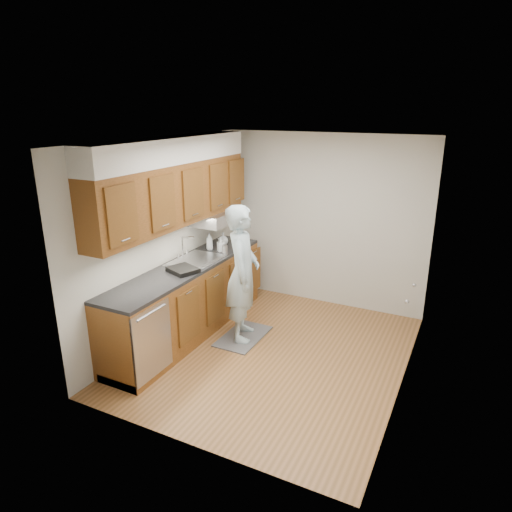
{
  "coord_description": "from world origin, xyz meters",
  "views": [
    {
      "loc": [
        1.98,
        -4.45,
        2.86
      ],
      "look_at": [
        -0.35,
        0.25,
        1.11
      ],
      "focal_mm": 32.0,
      "sensor_mm": 36.0,
      "label": 1
    }
  ],
  "objects": [
    {
      "name": "dish_rack",
      "position": [
        -1.1,
        -0.22,
        0.97
      ],
      "size": [
        0.42,
        0.39,
        0.05
      ],
      "primitive_type": "cube",
      "rotation": [
        0.0,
        0.0,
        -0.37
      ],
      "color": "black",
      "rests_on": "counter"
    },
    {
      "name": "person",
      "position": [
        -0.51,
        0.2,
        0.99
      ],
      "size": [
        0.68,
        0.81,
        1.96
      ],
      "primitive_type": "imported",
      "rotation": [
        0.0,
        0.0,
        1.94
      ],
      "color": "#9EB7C1",
      "rests_on": "floor_mat"
    },
    {
      "name": "wall_left",
      "position": [
        -1.5,
        0.0,
        1.25
      ],
      "size": [
        0.02,
        3.5,
        2.5
      ],
      "primitive_type": "cube",
      "color": "#B5B3AA",
      "rests_on": "floor"
    },
    {
      "name": "soap_bottle_c",
      "position": [
        -1.23,
        0.96,
        1.03
      ],
      "size": [
        0.21,
        0.21,
        0.19
      ],
      "primitive_type": "imported",
      "rotation": [
        0.0,
        0.0,
        0.78
      ],
      "color": "silver",
      "rests_on": "counter"
    },
    {
      "name": "steel_can",
      "position": [
        -0.99,
        0.6,
        1.0
      ],
      "size": [
        0.07,
        0.07,
        0.13
      ],
      "primitive_type": "cylinder",
      "rotation": [
        0.0,
        0.0,
        -0.03
      ],
      "color": "#A5A5AA",
      "rests_on": "counter"
    },
    {
      "name": "wall_right",
      "position": [
        1.5,
        0.0,
        1.25
      ],
      "size": [
        0.02,
        3.5,
        2.5
      ],
      "primitive_type": "cube",
      "color": "#B5B3AA",
      "rests_on": "floor"
    },
    {
      "name": "wall_back",
      "position": [
        0.0,
        1.75,
        1.25
      ],
      "size": [
        3.0,
        0.02,
        2.5
      ],
      "primitive_type": "cube",
      "color": "#B5B3AA",
      "rests_on": "floor"
    },
    {
      "name": "counter",
      "position": [
        -1.2,
        -0.0,
        0.49
      ],
      "size": [
        0.64,
        2.8,
        1.3
      ],
      "color": "brown",
      "rests_on": "floor"
    },
    {
      "name": "soap_bottle_b",
      "position": [
        -1.11,
        0.69,
        1.03
      ],
      "size": [
        0.12,
        0.12,
        0.19
      ],
      "primitive_type": "imported",
      "rotation": [
        0.0,
        0.0,
        -0.71
      ],
      "color": "silver",
      "rests_on": "counter"
    },
    {
      "name": "soap_bottle_a",
      "position": [
        -1.29,
        0.69,
        1.06
      ],
      "size": [
        0.12,
        0.12,
        0.24
      ],
      "primitive_type": "imported",
      "rotation": [
        0.0,
        0.0,
        0.27
      ],
      "color": "silver",
      "rests_on": "counter"
    },
    {
      "name": "floor_mat",
      "position": [
        -0.51,
        0.2,
        0.01
      ],
      "size": [
        0.48,
        0.81,
        0.02
      ],
      "primitive_type": "cube",
      "rotation": [
        0.0,
        0.0,
        -0.01
      ],
      "color": "#59595B",
      "rests_on": "floor"
    },
    {
      "name": "ceiling",
      "position": [
        0.0,
        0.0,
        2.5
      ],
      "size": [
        3.5,
        3.5,
        0.0
      ],
      "primitive_type": "plane",
      "rotation": [
        3.14,
        0.0,
        0.0
      ],
      "color": "white",
      "rests_on": "wall_left"
    },
    {
      "name": "closet_door",
      "position": [
        1.49,
        0.3,
        1.02
      ],
      "size": [
        0.02,
        1.22,
        2.05
      ],
      "primitive_type": "cube",
      "color": "silver",
      "rests_on": "wall_right"
    },
    {
      "name": "floor",
      "position": [
        0.0,
        0.0,
        0.0
      ],
      "size": [
        3.5,
        3.5,
        0.0
      ],
      "primitive_type": "plane",
      "color": "#8F5D36",
      "rests_on": "ground"
    },
    {
      "name": "upper_cabinets",
      "position": [
        -1.33,
        0.05,
        1.95
      ],
      "size": [
        0.47,
        2.8,
        1.21
      ],
      "color": "brown",
      "rests_on": "wall_left"
    }
  ]
}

